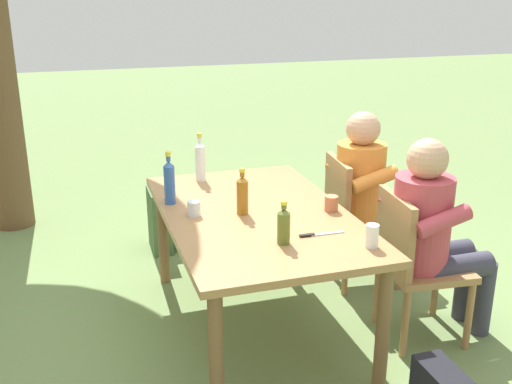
{
  "coord_description": "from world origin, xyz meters",
  "views": [
    {
      "loc": [
        -3.04,
        0.95,
        1.94
      ],
      "look_at": [
        0.0,
        0.0,
        0.85
      ],
      "focal_mm": 42.7,
      "sensor_mm": 36.0,
      "label": 1
    }
  ],
  "objects_px": {
    "bottle_amber": "(242,194)",
    "cup_terracotta": "(331,203)",
    "chair_near_left": "(412,259)",
    "chair_near_right": "(354,214)",
    "person_in_white_shirt": "(433,230)",
    "dining_table": "(256,226)",
    "cup_white": "(372,236)",
    "table_knife": "(318,234)",
    "person_in_plaid_shirt": "(370,189)",
    "cup_glass": "(194,209)",
    "backpack_by_near_side": "(161,221)",
    "bottle_blue": "(169,181)",
    "bottle_olive": "(283,225)",
    "bottle_clear": "(200,160)"
  },
  "relations": [
    {
      "from": "bottle_amber",
      "to": "cup_terracotta",
      "type": "relative_size",
      "value": 3.03
    },
    {
      "from": "chair_near_left",
      "to": "chair_near_right",
      "type": "distance_m",
      "value": 0.74
    },
    {
      "from": "chair_near_right",
      "to": "person_in_white_shirt",
      "type": "distance_m",
      "value": 0.77
    },
    {
      "from": "cup_terracotta",
      "to": "person_in_white_shirt",
      "type": "bearing_deg",
      "value": -118.06
    },
    {
      "from": "dining_table",
      "to": "cup_terracotta",
      "type": "distance_m",
      "value": 0.44
    },
    {
      "from": "cup_white",
      "to": "table_knife",
      "type": "bearing_deg",
      "value": 41.41
    },
    {
      "from": "dining_table",
      "to": "cup_white",
      "type": "relative_size",
      "value": 14.1
    },
    {
      "from": "chair_near_left",
      "to": "bottle_amber",
      "type": "relative_size",
      "value": 3.29
    },
    {
      "from": "chair_near_left",
      "to": "cup_white",
      "type": "height_order",
      "value": "chair_near_left"
    },
    {
      "from": "dining_table",
      "to": "cup_terracotta",
      "type": "height_order",
      "value": "cup_terracotta"
    },
    {
      "from": "person_in_white_shirt",
      "to": "person_in_plaid_shirt",
      "type": "height_order",
      "value": "same"
    },
    {
      "from": "chair_near_right",
      "to": "cup_glass",
      "type": "height_order",
      "value": "chair_near_right"
    },
    {
      "from": "person_in_white_shirt",
      "to": "table_knife",
      "type": "height_order",
      "value": "person_in_white_shirt"
    },
    {
      "from": "table_knife",
      "to": "backpack_by_near_side",
      "type": "xyz_separation_m",
      "value": [
        1.69,
        0.56,
        -0.5
      ]
    },
    {
      "from": "cup_terracotta",
      "to": "dining_table",
      "type": "bearing_deg",
      "value": 75.84
    },
    {
      "from": "bottle_blue",
      "to": "backpack_by_near_side",
      "type": "bearing_deg",
      "value": -4.52
    },
    {
      "from": "chair_near_right",
      "to": "table_knife",
      "type": "bearing_deg",
      "value": 142.79
    },
    {
      "from": "bottle_blue",
      "to": "dining_table",
      "type": "bearing_deg",
      "value": -123.67
    },
    {
      "from": "bottle_blue",
      "to": "table_knife",
      "type": "xyz_separation_m",
      "value": [
        -0.7,
        -0.64,
        -0.13
      ]
    },
    {
      "from": "cup_glass",
      "to": "cup_white",
      "type": "distance_m",
      "value": 1.0
    },
    {
      "from": "person_in_white_shirt",
      "to": "bottle_amber",
      "type": "bearing_deg",
      "value": 69.52
    },
    {
      "from": "backpack_by_near_side",
      "to": "person_in_white_shirt",
      "type": "bearing_deg",
      "value": -142.58
    },
    {
      "from": "chair_near_right",
      "to": "person_in_plaid_shirt",
      "type": "height_order",
      "value": "person_in_plaid_shirt"
    },
    {
      "from": "person_in_plaid_shirt",
      "to": "bottle_olive",
      "type": "bearing_deg",
      "value": 131.95
    },
    {
      "from": "chair_near_left",
      "to": "bottle_blue",
      "type": "xyz_separation_m",
      "value": [
        0.65,
        1.23,
        0.37
      ]
    },
    {
      "from": "chair_near_left",
      "to": "table_knife",
      "type": "bearing_deg",
      "value": 94.32
    },
    {
      "from": "dining_table",
      "to": "person_in_white_shirt",
      "type": "bearing_deg",
      "value": -112.1
    },
    {
      "from": "person_in_plaid_shirt",
      "to": "cup_terracotta",
      "type": "height_order",
      "value": "person_in_plaid_shirt"
    },
    {
      "from": "person_in_plaid_shirt",
      "to": "bottle_amber",
      "type": "height_order",
      "value": "person_in_plaid_shirt"
    },
    {
      "from": "cup_glass",
      "to": "bottle_clear",
      "type": "bearing_deg",
      "value": -15.84
    },
    {
      "from": "dining_table",
      "to": "chair_near_left",
      "type": "relative_size",
      "value": 1.89
    },
    {
      "from": "chair_near_right",
      "to": "chair_near_left",
      "type": "bearing_deg",
      "value": 179.99
    },
    {
      "from": "chair_near_left",
      "to": "bottle_olive",
      "type": "bearing_deg",
      "value": 96.34
    },
    {
      "from": "person_in_plaid_shirt",
      "to": "cup_terracotta",
      "type": "distance_m",
      "value": 0.7
    },
    {
      "from": "person_in_plaid_shirt",
      "to": "table_knife",
      "type": "xyz_separation_m",
      "value": [
        -0.78,
        0.7,
        0.08
      ]
    },
    {
      "from": "cup_terracotta",
      "to": "backpack_by_near_side",
      "type": "relative_size",
      "value": 0.18
    },
    {
      "from": "dining_table",
      "to": "chair_near_left",
      "type": "bearing_deg",
      "value": -114.32
    },
    {
      "from": "bottle_blue",
      "to": "table_knife",
      "type": "height_order",
      "value": "bottle_blue"
    },
    {
      "from": "dining_table",
      "to": "cup_glass",
      "type": "xyz_separation_m",
      "value": [
        0.05,
        0.34,
        0.12
      ]
    },
    {
      "from": "dining_table",
      "to": "bottle_amber",
      "type": "bearing_deg",
      "value": 90.17
    },
    {
      "from": "chair_near_left",
      "to": "person_in_plaid_shirt",
      "type": "height_order",
      "value": "person_in_plaid_shirt"
    },
    {
      "from": "person_in_white_shirt",
      "to": "dining_table",
      "type": "bearing_deg",
      "value": 67.9
    },
    {
      "from": "person_in_white_shirt",
      "to": "bottle_olive",
      "type": "relative_size",
      "value": 5.33
    },
    {
      "from": "chair_near_right",
      "to": "bottle_blue",
      "type": "relative_size",
      "value": 2.79
    },
    {
      "from": "bottle_clear",
      "to": "cup_white",
      "type": "bearing_deg",
      "value": -156.27
    },
    {
      "from": "bottle_blue",
      "to": "cup_terracotta",
      "type": "distance_m",
      "value": 0.94
    },
    {
      "from": "chair_near_left",
      "to": "cup_white",
      "type": "bearing_deg",
      "value": 122.45
    },
    {
      "from": "person_in_white_shirt",
      "to": "person_in_plaid_shirt",
      "type": "relative_size",
      "value": 1.0
    },
    {
      "from": "person_in_plaid_shirt",
      "to": "bottle_blue",
      "type": "distance_m",
      "value": 1.36
    },
    {
      "from": "cup_white",
      "to": "table_knife",
      "type": "relative_size",
      "value": 0.48
    }
  ]
}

